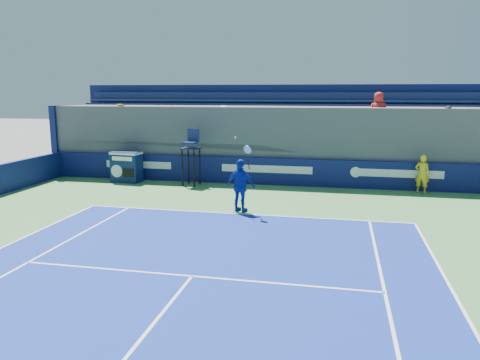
% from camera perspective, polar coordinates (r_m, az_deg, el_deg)
% --- Properties ---
extents(ball_person, '(0.67, 0.56, 1.58)m').
position_cam_1_polar(ball_person, '(20.12, 21.33, 0.69)').
color(ball_person, yellow).
rests_on(ball_person, apron).
extents(back_hoarding, '(20.40, 0.21, 1.20)m').
position_cam_1_polar(back_hoarding, '(20.58, 3.27, 1.06)').
color(back_hoarding, '#0D134C').
rests_on(back_hoarding, ground).
extents(match_clock, '(1.38, 0.84, 1.40)m').
position_cam_1_polar(match_clock, '(21.77, -13.67, 1.68)').
color(match_clock, '#0E1C49').
rests_on(match_clock, ground).
extents(umpire_chair, '(0.80, 0.80, 2.48)m').
position_cam_1_polar(umpire_chair, '(20.41, -5.97, 3.57)').
color(umpire_chair, black).
rests_on(umpire_chair, ground).
extents(tennis_player, '(1.14, 0.75, 2.57)m').
position_cam_1_polar(tennis_player, '(15.81, 0.10, -0.69)').
color(tennis_player, '#122B99').
rests_on(tennis_player, apron).
extents(stadium_seating, '(21.00, 4.05, 4.40)m').
position_cam_1_polar(stadium_seating, '(22.43, 4.09, 5.03)').
color(stadium_seating, '#4C4C50').
rests_on(stadium_seating, ground).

